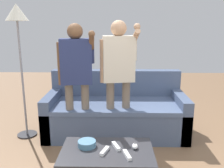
{
  "coord_description": "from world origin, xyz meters",
  "views": [
    {
      "loc": [
        -0.15,
        -2.13,
        1.58
      ],
      "look_at": [
        -0.2,
        0.49,
        0.95
      ],
      "focal_mm": 39.2,
      "sensor_mm": 36.0,
      "label": 1
    }
  ],
  "objects": [
    {
      "name": "floor_lamp",
      "position": [
        -1.47,
        1.17,
        1.57
      ],
      "size": [
        0.3,
        0.3,
        1.85
      ],
      "color": "#2D2D33",
      "rests_on": "ground"
    },
    {
      "name": "game_remote_wand_spare",
      "position": [
        -0.05,
        -0.1,
        0.42
      ],
      "size": [
        0.08,
        0.17,
        0.03
      ],
      "color": "white",
      "rests_on": "coffee_table"
    },
    {
      "name": "player_left",
      "position": [
        -0.67,
        0.96,
        1.01
      ],
      "size": [
        0.5,
        0.34,
        1.6
      ],
      "color": "#756656",
      "rests_on": "ground"
    },
    {
      "name": "couch",
      "position": [
        -0.17,
        1.34,
        0.3
      ],
      "size": [
        2.01,
        0.92,
        0.89
      ],
      "color": "#475675",
      "rests_on": "ground"
    },
    {
      "name": "game_remote_wand_near",
      "position": [
        -0.26,
        -0.03,
        0.42
      ],
      "size": [
        0.09,
        0.16,
        0.03
      ],
      "color": "white",
      "rests_on": "coffee_table"
    },
    {
      "name": "game_remote_nunchuk",
      "position": [
        0.03,
        0.05,
        0.43
      ],
      "size": [
        0.06,
        0.09,
        0.05
      ],
      "color": "white",
      "rests_on": "coffee_table"
    },
    {
      "name": "snack_bowl",
      "position": [
        -0.45,
        0.08,
        0.43
      ],
      "size": [
        0.18,
        0.18,
        0.06
      ],
      "primitive_type": "cylinder",
      "color": "teal",
      "rests_on": "coffee_table"
    },
    {
      "name": "coffee_table",
      "position": [
        -0.24,
        0.01,
        0.35
      ],
      "size": [
        0.89,
        0.57,
        0.4
      ],
      "color": "#2D2D33",
      "rests_on": "ground"
    },
    {
      "name": "game_remote_wand_far",
      "position": [
        -0.16,
        0.06,
        0.42
      ],
      "size": [
        0.09,
        0.16,
        0.03
      ],
      "color": "white",
      "rests_on": "coffee_table"
    },
    {
      "name": "player_center",
      "position": [
        -0.13,
        1.02,
        1.03
      ],
      "size": [
        0.5,
        0.32,
        1.64
      ],
      "color": "#756656",
      "rests_on": "ground"
    }
  ]
}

